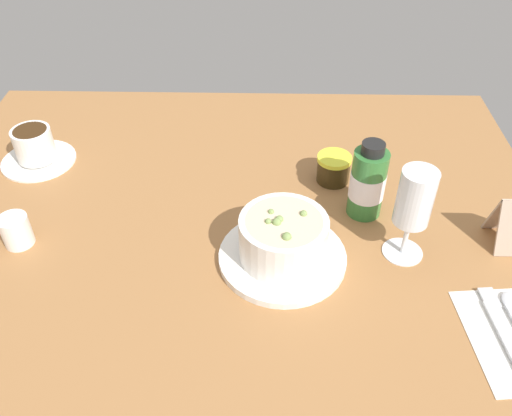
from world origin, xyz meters
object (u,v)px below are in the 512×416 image
Objects in this scene: wine_glass at (414,202)px; jam_jar at (333,168)px; sauce_bottle_green at (368,182)px; menu_card at (511,221)px; cutlery_setting at (512,335)px; coffee_cup at (35,148)px; porridge_bowl at (283,241)px; creamer_jug at (15,230)px.

jam_jar is at bearing 116.89° from wine_glass.
sauce_bottle_green reaches higher than menu_card.
jam_jar reaches higher than cutlery_setting.
menu_card is (21.95, -7.12, -1.99)cm from sauce_bottle_green.
coffee_cup is at bearing 175.16° from jam_jar.
creamer_jug is at bearing 176.10° from porridge_bowl.
jam_jar is at bearing 121.82° from cutlery_setting.
porridge_bowl is at bearing -172.08° from menu_card.
coffee_cup is 1.60× the size of menu_card.
sauce_bottle_green is 23.16cm from menu_card.
porridge_bowl is 36.45cm from menu_card.
menu_card is (16.96, 2.92, -6.04)cm from wine_glass.
wine_glass is at bearing -19.66° from coffee_cup.
creamer_jug is at bearing 179.25° from wine_glass.
coffee_cup reaches higher than creamer_jug.
coffee_cup is 0.89× the size of wine_glass.
wine_glass reaches higher than porridge_bowl.
porridge_bowl is at bearing -3.90° from creamer_jug.
porridge_bowl is 2.26× the size of menu_card.
porridge_bowl is at bearing -114.61° from jam_jar.
jam_jar is at bearing 19.07° from creamer_jug.
jam_jar is at bearing 65.39° from porridge_bowl.
sauce_bottle_green reaches higher than jam_jar.
porridge_bowl is 18.78cm from sauce_bottle_green.
cutlery_setting is 19.91cm from menu_card.
cutlery_setting is 31.64cm from sauce_bottle_green.
creamer_jug is 57.59cm from sauce_bottle_green.
cutlery_setting is at bearing -52.95° from wine_glass.
menu_card is at bearing 9.77° from wine_glass.
sauce_bottle_green is (4.56, -8.80, 3.67)cm from jam_jar.
sauce_bottle_green is at bearing -12.53° from coffee_cup.
creamer_jug is at bearing -160.93° from jam_jar.
creamer_jug is 0.41× the size of sauce_bottle_green.
jam_jar is 0.71× the size of menu_card.
sauce_bottle_green reaches higher than porridge_bowl.
menu_card reaches higher than cutlery_setting.
wine_glass is at bearing 6.26° from porridge_bowl.
cutlery_setting is 87.65cm from coffee_cup.
creamer_jug is 0.37× the size of wine_glass.
coffee_cup is (-78.16, 39.56, 2.79)cm from cutlery_setting.
porridge_bowl is 3.45× the size of creamer_jug.
wine_glass is at bearing -170.23° from menu_card.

